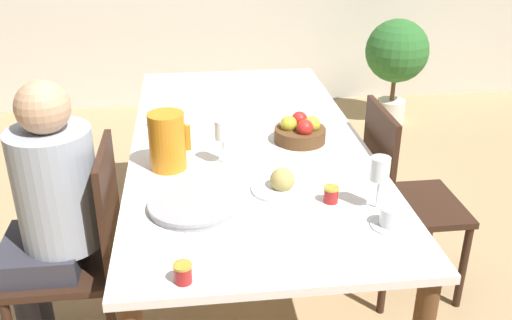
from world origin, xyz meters
TOP-DOWN VIEW (x-y plane):
  - ground_plane at (0.00, 0.00)m, footprint 20.00×20.00m
  - dining_table at (0.00, 0.00)m, footprint 1.01×2.11m
  - chair_person_side at (-0.69, -0.40)m, footprint 0.42×0.42m
  - chair_opposite at (0.69, -0.12)m, footprint 0.42×0.42m
  - person_seated at (-0.78, -0.40)m, footprint 0.39×0.41m
  - red_pitcher at (-0.34, -0.24)m, footprint 0.17×0.14m
  - wine_glass_water at (-0.12, -0.23)m, footprint 0.07×0.07m
  - wine_glass_juice at (0.38, -0.65)m, footprint 0.07×0.07m
  - teacup_near_person at (0.39, -0.77)m, footprint 0.13×0.13m
  - teacup_across at (-0.34, 0.06)m, footprint 0.13×0.13m
  - serving_tray at (-0.25, -0.58)m, footprint 0.32×0.32m
  - bread_plate at (0.08, -0.48)m, footprint 0.23×0.23m
  - jam_jar_amber at (-0.29, -0.98)m, footprint 0.05×0.05m
  - jam_jar_red at (0.24, -0.59)m, footprint 0.05×0.05m
  - fruit_bowl at (0.23, -0.04)m, footprint 0.23×0.23m
  - potted_plant at (1.43, 2.03)m, footprint 0.51×0.51m

SIDE VIEW (x-z plane):
  - ground_plane at x=0.00m, z-range 0.00..0.00m
  - chair_person_side at x=-0.69m, z-range 0.03..0.96m
  - chair_opposite at x=0.69m, z-range 0.03..0.96m
  - potted_plant at x=1.43m, z-range 0.14..0.99m
  - dining_table at x=0.00m, z-range 0.30..1.07m
  - person_seated at x=-0.78m, z-range 0.11..1.31m
  - serving_tray at x=-0.25m, z-range 0.77..0.80m
  - bread_plate at x=0.08m, z-range 0.75..0.84m
  - teacup_near_person at x=0.39m, z-range 0.76..0.83m
  - teacup_across at x=-0.34m, z-range 0.76..0.83m
  - jam_jar_amber at x=-0.29m, z-range 0.77..0.83m
  - jam_jar_red at x=0.24m, z-range 0.77..0.83m
  - fruit_bowl at x=0.23m, z-range 0.76..0.87m
  - red_pitcher at x=-0.34m, z-range 0.77..1.00m
  - wine_glass_water at x=-0.12m, z-range 0.81..1.00m
  - wine_glass_juice at x=0.38m, z-range 0.81..1.01m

